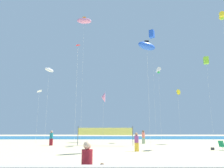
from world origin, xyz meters
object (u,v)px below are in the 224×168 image
at_px(beachgoer_teal_shirt, 51,137).
at_px(kite_yellow_tube, 222,16).
at_px(kite_pink_delta, 103,97).
at_px(beachgoer_coral_shirt, 143,136).
at_px(kite_blue_box, 152,34).
at_px(kite_yellow_delta, 178,92).
at_px(beachgoer_plum_shirt, 137,141).
at_px(folding_beach_chair, 222,145).
at_px(kite_white_tube, 158,70).
at_px(kite_red_diamond, 78,49).
at_px(volleyball_net, 105,132).
at_px(beach_handbag, 213,149).
at_px(kite_white_diamond, 39,91).
at_px(kite_lime_box, 206,60).
at_px(kite_white_inflatable, 49,70).
at_px(kite_pink_inflatable, 84,21).
at_px(kite_blue_inflatable, 147,46).
at_px(mother_figure, 87,165).

xyz_separation_m(beachgoer_teal_shirt, kite_yellow_tube, (22.26, -2.24, 15.70)).
bearing_deg(kite_pink_delta, kite_yellow_tube, -6.92).
relative_size(beachgoer_teal_shirt, beachgoer_coral_shirt, 0.98).
bearing_deg(kite_blue_box, kite_yellow_delta, -26.06).
distance_m(beachgoer_plum_shirt, folding_beach_chair, 8.65).
bearing_deg(kite_white_tube, kite_red_diamond, -131.55).
xyz_separation_m(beachgoer_coral_shirt, kite_pink_delta, (-5.63, -3.57, 5.08)).
height_order(beachgoer_coral_shirt, kite_red_diamond, kite_red_diamond).
xyz_separation_m(volleyball_net, kite_red_diamond, (-2.82, -5.91, 8.88)).
height_order(beachgoer_plum_shirt, kite_yellow_tube, kite_yellow_tube).
bearing_deg(beach_handbag, kite_white_diamond, 154.00).
bearing_deg(kite_yellow_delta, beach_handbag, -96.62).
bearing_deg(kite_red_diamond, volleyball_net, 64.50).
distance_m(folding_beach_chair, kite_blue_box, 26.09).
bearing_deg(kite_white_tube, kite_yellow_delta, 25.03).
relative_size(beach_handbag, kite_lime_box, 0.02).
relative_size(kite_white_inflatable, kite_red_diamond, 1.10).
distance_m(volleyball_net, kite_white_diamond, 12.77).
bearing_deg(kite_yellow_tube, kite_white_diamond, 165.60).
height_order(beachgoer_coral_shirt, kite_pink_inflatable, kite_pink_inflatable).
height_order(kite_pink_delta, kite_white_diamond, kite_white_diamond).
xyz_separation_m(kite_white_tube, kite_red_diamond, (-11.77, -13.28, -1.41)).
distance_m(kite_lime_box, kite_blue_box, 11.97).
bearing_deg(beachgoer_teal_shirt, kite_yellow_tube, 44.30).
distance_m(kite_red_diamond, kite_blue_inflatable, 7.40).
bearing_deg(kite_blue_inflatable, mother_figure, -109.04).
bearing_deg(kite_blue_inflatable, kite_lime_box, 44.63).
height_order(kite_red_diamond, kite_blue_box, kite_blue_box).
height_order(folding_beach_chair, kite_blue_inflatable, kite_blue_inflatable).
xyz_separation_m(beachgoer_plum_shirt, volleyball_net, (-3.17, 6.99, 0.71)).
relative_size(kite_pink_inflatable, kite_white_diamond, 2.58).
relative_size(volleyball_net, kite_pink_inflatable, 0.34).
xyz_separation_m(kite_red_diamond, kite_blue_box, (11.62, 16.79, 9.76)).
height_order(kite_white_inflatable, kite_yellow_tube, kite_yellow_tube).
height_order(mother_figure, folding_beach_chair, mother_figure).
height_order(kite_blue_inflatable, kite_lime_box, kite_lime_box).
height_order(beachgoer_teal_shirt, kite_white_tube, kite_white_tube).
distance_m(kite_white_tube, kite_white_diamond, 19.87).
xyz_separation_m(kite_white_inflatable, kite_blue_box, (18.38, 4.18, 8.56)).
xyz_separation_m(kite_blue_inflatable, kite_yellow_tube, (10.93, 4.40, 6.07)).
distance_m(mother_figure, kite_lime_box, 32.04).
bearing_deg(volleyball_net, beach_handbag, -27.89).
bearing_deg(kite_red_diamond, kite_blue_box, 55.31).
bearing_deg(kite_yellow_tube, kite_pink_delta, 173.08).
distance_m(kite_yellow_delta, kite_lime_box, 7.07).
height_order(kite_white_tube, kite_yellow_delta, kite_white_tube).
height_order(volleyball_net, kite_white_tube, kite_white_tube).
xyz_separation_m(beachgoer_teal_shirt, kite_white_tube, (15.72, 7.18, 10.94)).
bearing_deg(mother_figure, kite_white_diamond, 123.69).
distance_m(kite_white_inflatable, kite_blue_box, 20.70).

